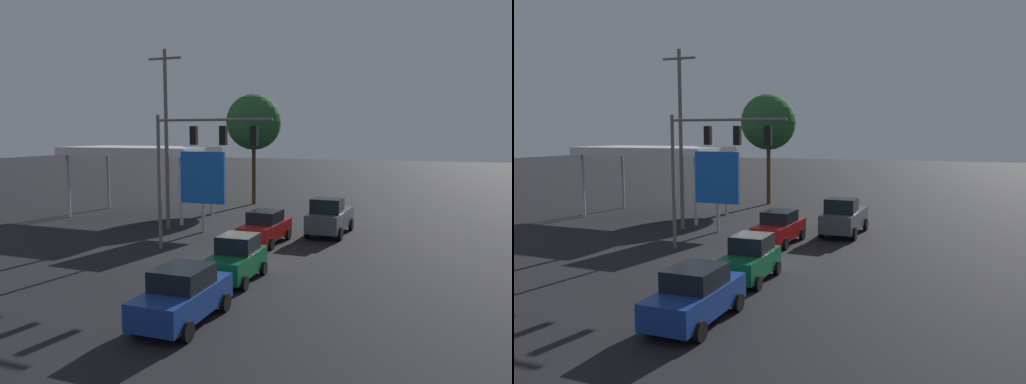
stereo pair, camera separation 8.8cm
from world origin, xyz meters
TOP-DOWN VIEW (x-y plane):
  - ground_plane at (0.00, 0.00)m, footprint 200.00×200.00m
  - traffic_signal_assembly at (3.14, -1.54)m, footprint 6.72×0.43m
  - utility_pole at (8.10, -6.60)m, footprint 2.40×0.26m
  - gas_station_canopy at (12.88, -10.58)m, footprint 11.05×6.06m
  - price_sign at (5.42, -6.53)m, footprint 3.09×0.27m
  - sedan_far at (-1.07, 7.74)m, footprint 2.09×4.41m
  - hatchback_crossing at (-0.82, 2.56)m, footprint 2.04×3.85m
  - pickup_parked at (-2.45, -8.72)m, footprint 2.32×5.23m
  - sedan_waiting at (0.50, -4.82)m, footprint 2.16×4.45m
  - street_tree at (7.07, -19.89)m, footprint 4.99×4.99m

SIDE VIEW (x-z plane):
  - ground_plane at x=0.00m, z-range 0.00..0.00m
  - hatchback_crossing at x=-0.82m, z-range -0.04..1.93m
  - sedan_far at x=-1.07m, z-range -0.01..1.92m
  - sedan_waiting at x=0.50m, z-range -0.01..1.92m
  - pickup_parked at x=-2.45m, z-range -0.09..2.31m
  - price_sign at x=5.42m, z-range 0.85..6.09m
  - gas_station_canopy at x=12.88m, z-range 2.32..7.71m
  - traffic_signal_assembly at x=3.14m, z-range 1.79..9.20m
  - utility_pole at x=8.10m, z-range 0.30..12.13m
  - street_tree at x=7.07m, z-range 2.44..12.37m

